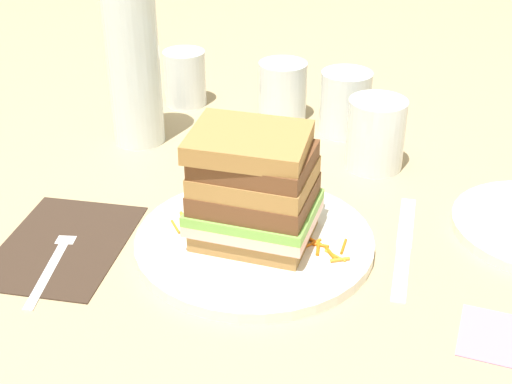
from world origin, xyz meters
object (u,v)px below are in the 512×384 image
object	(u,v)px
fork	(56,254)
water_bottle	(133,56)
knife	(404,248)
juice_glass	(376,136)
main_plate	(253,244)
napkin_dark	(63,244)
empty_tumbler_2	(185,78)
sandwich	(252,190)
napkin_pink	(501,337)
empty_tumbler_0	(284,91)
empty_tumbler_1	(345,103)

from	to	relation	value
fork	water_bottle	xyz separation A→B (m)	(0.01, 0.29, 0.12)
knife	juice_glass	size ratio (longest dim) A/B	2.20
main_plate	water_bottle	xyz separation A→B (m)	(-0.19, 0.25, 0.12)
napkin_dark	fork	xyz separation A→B (m)	(0.00, -0.02, 0.00)
empty_tumbler_2	knife	bearing A→B (deg)	-49.58
main_plate	fork	world-z (taller)	main_plate
sandwich	napkin_pink	distance (m)	0.27
water_bottle	empty_tumbler_2	xyz separation A→B (m)	(0.04, 0.14, -0.08)
juice_glass	knife	bearing A→B (deg)	-81.59
empty_tumbler_0	empty_tumbler_1	xyz separation A→B (m)	(0.09, -0.04, 0.00)
fork	empty_tumbler_2	distance (m)	0.43
water_bottle	empty_tumbler_0	world-z (taller)	water_bottle
sandwich	empty_tumbler_2	size ratio (longest dim) A/B	1.70
water_bottle	empty_tumbler_1	world-z (taller)	water_bottle
empty_tumbler_1	empty_tumbler_2	bearing A→B (deg)	162.55
main_plate	sandwich	distance (m)	0.07
juice_glass	napkin_pink	world-z (taller)	juice_glass
fork	napkin_dark	bearing A→B (deg)	92.74
empty_tumbler_1	empty_tumbler_2	xyz separation A→B (m)	(-0.24, 0.08, -0.00)
knife	empty_tumbler_2	distance (m)	0.48
juice_glass	empty_tumbler_2	distance (m)	0.33
knife	juice_glass	distance (m)	0.19
napkin_dark	knife	world-z (taller)	same
fork	empty_tumbler_2	size ratio (longest dim) A/B	2.00
main_plate	sandwich	world-z (taller)	sandwich
juice_glass	empty_tumbler_0	xyz separation A→B (m)	(-0.13, 0.14, 0.00)
napkin_pink	water_bottle	bearing A→B (deg)	139.74
main_plate	fork	bearing A→B (deg)	-168.86
napkin_dark	fork	world-z (taller)	fork
sandwich	empty_tumbler_2	world-z (taller)	sandwich
empty_tumbler_0	empty_tumbler_2	distance (m)	0.16
empty_tumbler_0	empty_tumbler_1	bearing A→B (deg)	-23.84
sandwich	knife	size ratio (longest dim) A/B	0.71
napkin_dark	empty_tumbler_1	bearing A→B (deg)	47.69
empty_tumbler_1	main_plate	bearing A→B (deg)	-106.81
main_plate	knife	distance (m)	0.16
knife	napkin_dark	bearing A→B (deg)	-174.37
sandwich	knife	xyz separation A→B (m)	(0.16, 0.02, -0.07)
empty_tumbler_2	napkin_pink	bearing A→B (deg)	-52.01
napkin_dark	empty_tumbler_2	distance (m)	0.41
main_plate	napkin_pink	bearing A→B (deg)	-25.60
knife	empty_tumbler_0	world-z (taller)	empty_tumbler_0
sandwich	empty_tumbler_1	world-z (taller)	sandwich
main_plate	knife	xyz separation A→B (m)	(0.16, 0.02, -0.00)
main_plate	juice_glass	size ratio (longest dim) A/B	2.78
main_plate	juice_glass	bearing A→B (deg)	57.44
napkin_dark	empty_tumbler_1	xyz separation A→B (m)	(0.29, 0.32, 0.04)
napkin_dark	sandwich	bearing A→B (deg)	5.15
juice_glass	empty_tumbler_2	world-z (taller)	juice_glass
fork	juice_glass	xyz separation A→B (m)	(0.33, 0.25, 0.04)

